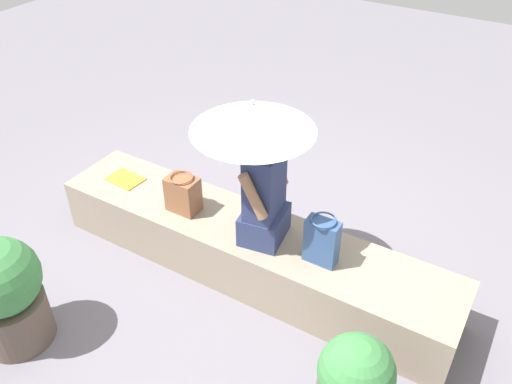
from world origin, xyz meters
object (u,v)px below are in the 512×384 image
at_px(handbag_black, 322,241).
at_px(magazine, 126,179).
at_px(parasol, 253,117).
at_px(tote_bag_canvas, 183,194).
at_px(person_seated, 264,192).
at_px(planter_far, 5,293).

relative_size(handbag_black, magazine, 1.26).
distance_m(parasol, handbag_black, 0.92).
xyz_separation_m(handbag_black, tote_bag_canvas, (-1.11, -0.02, -0.03)).
bearing_deg(tote_bag_canvas, handbag_black, 0.94).
distance_m(parasol, tote_bag_canvas, 0.97).
xyz_separation_m(person_seated, magazine, (-1.32, 0.03, -0.38)).
bearing_deg(magazine, tote_bag_canvas, -1.68).
relative_size(parasol, magazine, 3.71).
distance_m(parasol, planter_far, 1.90).
height_order(person_seated, magazine, person_seated).
height_order(tote_bag_canvas, magazine, tote_bag_canvas).
height_order(handbag_black, magazine, handbag_black).
relative_size(person_seated, handbag_black, 2.55).
height_order(parasol, handbag_black, parasol).
bearing_deg(handbag_black, tote_bag_canvas, -179.06).
bearing_deg(tote_bag_canvas, planter_far, -110.04).
height_order(handbag_black, planter_far, planter_far).
bearing_deg(person_seated, parasol, -178.26).
bearing_deg(planter_far, handbag_black, 38.97).
bearing_deg(handbag_black, magazine, 178.46).
height_order(parasol, magazine, parasol).
bearing_deg(parasol, planter_far, -128.92).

